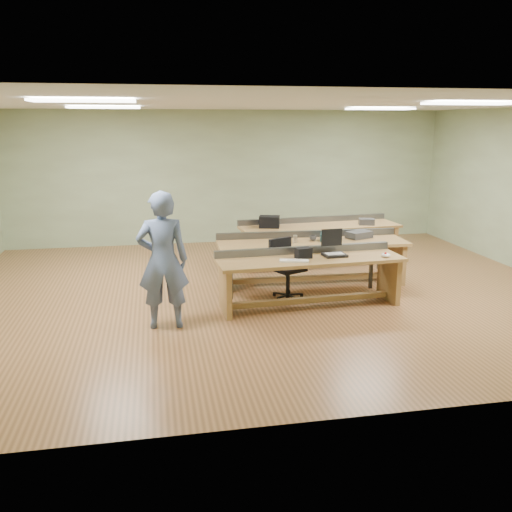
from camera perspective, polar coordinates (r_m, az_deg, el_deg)
name	(u,v)px	position (r m, az deg, el deg)	size (l,w,h in m)	color
floor	(265,292)	(8.97, 0.94, -3.78)	(10.00, 10.00, 0.00)	#905E36
ceiling	(266,104)	(8.55, 1.03, 15.75)	(10.00, 10.00, 0.00)	silver
wall_back	(230,177)	(12.55, -2.76, 8.28)	(10.00, 0.04, 3.00)	#9CB488
wall_front	(357,265)	(4.86, 10.60, -0.91)	(10.00, 0.04, 3.00)	#9CB488
fluor_panels	(266,106)	(8.55, 1.02, 15.55)	(6.20, 3.50, 0.03)	white
workbench_front	(310,270)	(8.20, 5.66, -1.51)	(2.84, 0.90, 0.86)	#A77F46
workbench_mid	(312,251)	(9.35, 5.87, 0.48)	(3.26, 0.97, 0.86)	#A77F46
workbench_back	(319,234)	(10.82, 6.66, 2.29)	(3.23, 1.10, 0.86)	#A77F46
person	(163,260)	(7.31, -9.79, -0.46)	(0.68, 0.45, 1.87)	slate
laptop_base	(335,255)	(8.29, 8.27, 0.11)	(0.34, 0.27, 0.04)	black
laptop_screen	(332,237)	(8.35, 7.98, 1.96)	(0.34, 0.02, 0.26)	black
keyboard	(294,261)	(7.90, 4.03, -0.51)	(0.42, 0.14, 0.02)	silver
trackball_mouse	(386,255)	(8.37, 13.51, 0.10)	(0.13, 0.15, 0.06)	white
camera_bag	(303,253)	(8.10, 5.01, 0.32)	(0.23, 0.15, 0.16)	black
task_chair	(286,276)	(8.61, 3.18, -2.16)	(0.67, 0.67, 0.94)	black
parts_bin_teal	(331,237)	(9.37, 7.94, 2.00)	(0.36, 0.27, 0.13)	#163D47
parts_bin_grey	(359,235)	(9.67, 10.80, 2.23)	(0.43, 0.27, 0.12)	#323234
mug	(313,238)	(9.32, 6.01, 1.88)	(0.12, 0.12, 0.09)	#323234
drinks_can	(295,239)	(9.14, 4.14, 1.80)	(0.07, 0.07, 0.13)	#BCBBC0
storage_box_back	(269,222)	(10.46, 1.42, 3.63)	(0.38, 0.27, 0.22)	black
tray_back	(367,222)	(10.97, 11.56, 3.56)	(0.30, 0.22, 0.12)	#323234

